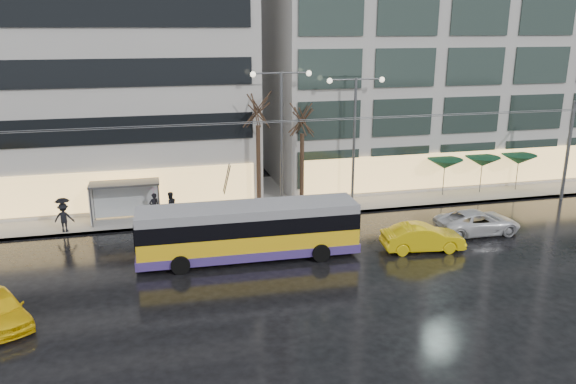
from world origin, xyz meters
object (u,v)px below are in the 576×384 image
object	(u,v)px
trolleybus	(249,233)
taxi_a	(0,309)
street_lamp_near	(281,121)
bus_shelter	(119,193)

from	to	relation	value
trolleybus	taxi_a	bearing A→B (deg)	-158.71
trolleybus	street_lamp_near	xyz separation A→B (m)	(3.54, 7.58, 4.54)
bus_shelter	trolleybus	bearing A→B (deg)	-47.49
trolleybus	bus_shelter	size ratio (longest dim) A/B	2.76
taxi_a	trolleybus	bearing A→B (deg)	-8.11
trolleybus	bus_shelter	world-z (taller)	trolleybus
bus_shelter	taxi_a	distance (m)	12.64
bus_shelter	street_lamp_near	size ratio (longest dim) A/B	0.47
trolleybus	bus_shelter	distance (m)	10.14
street_lamp_near	trolleybus	bearing A→B (deg)	-115.01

